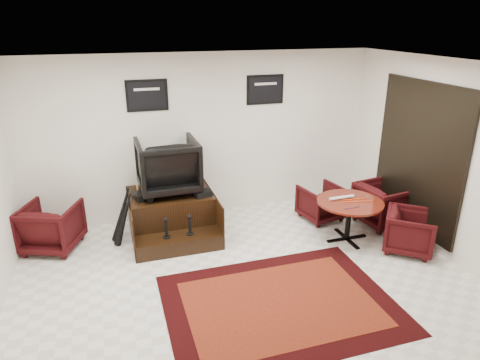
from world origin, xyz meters
name	(u,v)px	position (x,y,z in m)	size (l,w,h in m)	color
ground	(250,288)	(0.00, 0.00, 0.00)	(6.00, 6.00, 0.00)	white
room_shell	(280,152)	(0.41, 0.12, 1.79)	(6.02, 5.02, 2.81)	white
area_rug	(280,304)	(0.25, -0.43, 0.01)	(2.77, 2.08, 0.01)	black
shine_podium	(172,215)	(-0.71, 1.83, 0.32)	(1.33, 1.37, 0.68)	black
shine_chair	(168,163)	(-0.71, 1.97, 1.16)	(0.93, 0.87, 0.95)	black
shoes_pair	(142,196)	(-1.16, 1.78, 0.74)	(0.29, 0.33, 0.10)	black
polish_kit	(203,193)	(-0.24, 1.61, 0.73)	(0.26, 0.18, 0.09)	black
umbrella_black	(124,219)	(-1.46, 1.68, 0.43)	(0.32, 0.12, 0.87)	black
umbrella_hooked	(122,214)	(-1.48, 1.83, 0.45)	(0.33, 0.13, 0.90)	black
armchair_side	(51,225)	(-2.52, 1.89, 0.39)	(0.76, 0.72, 0.79)	black
meeting_table	(350,206)	(1.89, 0.78, 0.58)	(1.01, 1.01, 0.66)	#49100A
table_chair_back	(321,201)	(1.84, 1.60, 0.33)	(0.65, 0.61, 0.67)	black
table_chair_window	(383,202)	(2.75, 1.11, 0.40)	(0.77, 0.72, 0.79)	black
table_chair_corner	(410,230)	(2.59, 0.21, 0.35)	(0.68, 0.63, 0.70)	black
paper_roll	(342,198)	(1.81, 0.90, 0.69)	(0.05, 0.05, 0.42)	silver
table_clutter	(356,202)	(1.95, 0.73, 0.67)	(0.57, 0.31, 0.01)	#F8440D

